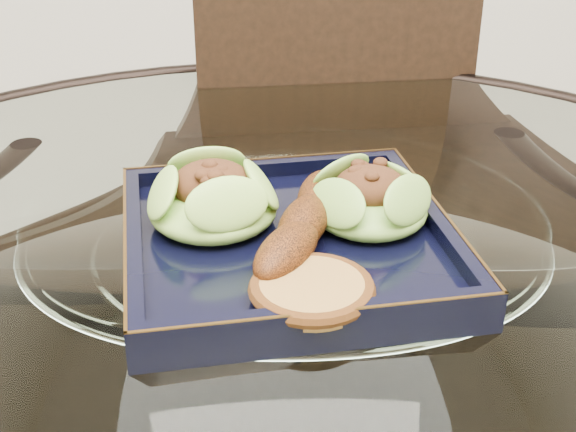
{
  "coord_description": "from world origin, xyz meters",
  "views": [
    {
      "loc": [
        -0.03,
        -0.58,
        1.11
      ],
      "look_at": [
        0.0,
        0.0,
        0.8
      ],
      "focal_mm": 50.0,
      "sensor_mm": 36.0,
      "label": 1
    }
  ],
  "objects": [
    {
      "name": "crumb_patty",
      "position": [
        0.01,
        -0.09,
        0.79
      ],
      "size": [
        0.09,
        0.09,
        0.02
      ],
      "primitive_type": "cylinder",
      "rotation": [
        0.0,
        0.0,
        0.18
      ],
      "color": "#AC7D39",
      "rests_on": "navy_plate"
    },
    {
      "name": "dining_table",
      "position": [
        -0.0,
        -0.0,
        0.6
      ],
      "size": [
        1.13,
        1.13,
        0.77
      ],
      "color": "white",
      "rests_on": "ground"
    },
    {
      "name": "lettuce_wrap_left",
      "position": [
        -0.06,
        0.03,
        0.8
      ],
      "size": [
        0.13,
        0.13,
        0.04
      ],
      "primitive_type": "ellipsoid",
      "rotation": [
        0.0,
        0.0,
        -0.21
      ],
      "color": "#64A530",
      "rests_on": "navy_plate"
    },
    {
      "name": "roasted_plantain",
      "position": [
        0.02,
        -0.0,
        0.8
      ],
      "size": [
        0.1,
        0.18,
        0.03
      ],
      "primitive_type": "ellipsoid",
      "rotation": [
        0.0,
        0.0,
        1.22
      ],
      "color": "#60290A",
      "rests_on": "navy_plate"
    },
    {
      "name": "lettuce_wrap_right",
      "position": [
        0.08,
        0.03,
        0.8
      ],
      "size": [
        0.12,
        0.12,
        0.04
      ],
      "primitive_type": "ellipsoid",
      "rotation": [
        0.0,
        0.0,
        0.26
      ],
      "color": "#61952B",
      "rests_on": "navy_plate"
    },
    {
      "name": "dining_chair",
      "position": [
        0.11,
        0.37,
        0.52
      ],
      "size": [
        0.43,
        0.43,
        0.94
      ],
      "rotation": [
        0.0,
        0.0,
        0.07
      ],
      "color": "black",
      "rests_on": "ground"
    },
    {
      "name": "navy_plate",
      "position": [
        0.0,
        0.0,
        0.77
      ],
      "size": [
        0.3,
        0.3,
        0.02
      ],
      "primitive_type": "cube",
      "rotation": [
        0.0,
        0.0,
        0.12
      ],
      "color": "black",
      "rests_on": "dining_table"
    }
  ]
}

